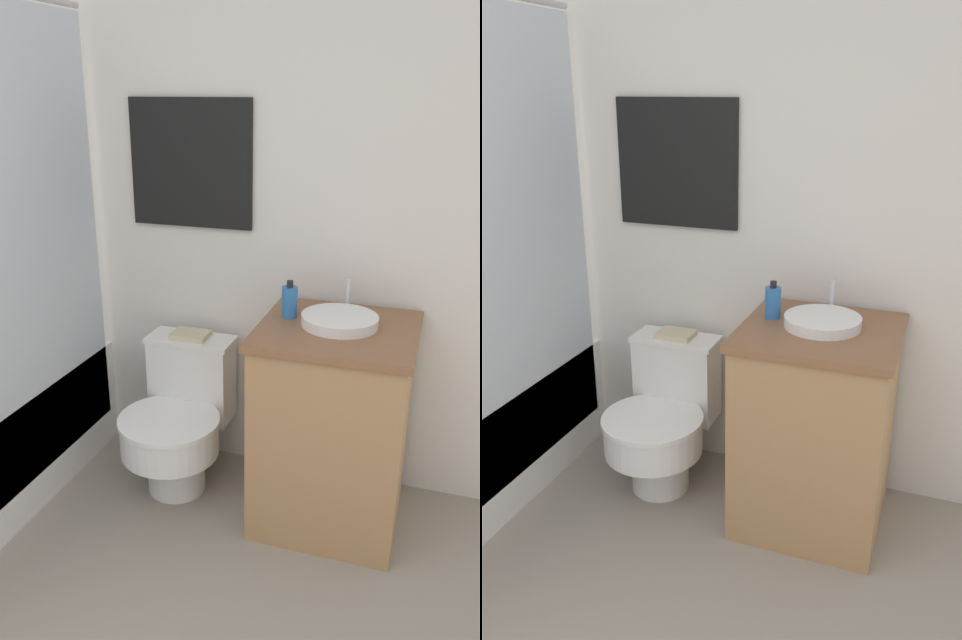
% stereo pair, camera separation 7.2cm
% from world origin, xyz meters
% --- Properties ---
extents(wall_back, '(3.10, 0.07, 2.50)m').
position_xyz_m(wall_back, '(0.00, 2.41, 1.25)').
color(wall_back, silver).
rests_on(wall_back, ground_plane).
extents(toilet, '(0.43, 0.56, 0.64)m').
position_xyz_m(toilet, '(0.08, 2.10, 0.31)').
color(toilet, white).
rests_on(toilet, ground_plane).
extents(vanity, '(0.59, 0.57, 0.83)m').
position_xyz_m(vanity, '(0.75, 2.09, 0.42)').
color(vanity, '#AD7F51').
rests_on(vanity, ground_plane).
extents(sink, '(0.29, 0.32, 0.13)m').
position_xyz_m(sink, '(0.75, 2.11, 0.85)').
color(sink, white).
rests_on(sink, vanity).
extents(soap_bottle, '(0.06, 0.06, 0.15)m').
position_xyz_m(soap_bottle, '(0.55, 2.14, 0.89)').
color(soap_bottle, '#2D6BB2').
rests_on(soap_bottle, vanity).
extents(book_on_tank, '(0.16, 0.12, 0.02)m').
position_xyz_m(book_on_tank, '(0.08, 2.25, 0.65)').
color(book_on_tank, beige).
rests_on(book_on_tank, toilet).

